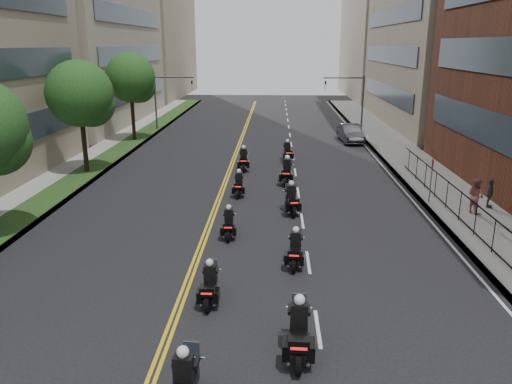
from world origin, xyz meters
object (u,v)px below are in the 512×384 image
at_px(motorcycle_6, 239,185).
at_px(motorcycle_7, 287,173).
at_px(parked_sedan, 350,133).
at_px(motorcycle_2, 210,286).
at_px(pedestrian_b, 476,196).
at_px(motorcycle_3, 295,251).
at_px(motorcycle_1, 299,333).
at_px(motorcycle_5, 291,201).
at_px(motorcycle_9, 287,153).
at_px(motorcycle_8, 244,160).
at_px(motorcycle_4, 229,224).
at_px(pedestrian_c, 490,193).

height_order(motorcycle_6, motorcycle_7, motorcycle_7).
bearing_deg(motorcycle_6, parked_sedan, 61.70).
distance_m(motorcycle_2, pedestrian_b, 15.88).
bearing_deg(motorcycle_3, motorcycle_1, -85.71).
relative_size(motorcycle_3, motorcycle_6, 1.03).
bearing_deg(motorcycle_3, parked_sedan, 82.90).
distance_m(motorcycle_5, motorcycle_9, 12.28).
bearing_deg(motorcycle_8, motorcycle_9, 40.36).
xyz_separation_m(motorcycle_4, motorcycle_6, (-0.01, 6.59, 0.02)).
relative_size(motorcycle_6, pedestrian_c, 1.37).
relative_size(motorcycle_3, motorcycle_8, 0.91).
bearing_deg(motorcycle_2, pedestrian_c, 37.18).
distance_m(motorcycle_7, parked_sedan, 15.68).
relative_size(motorcycle_5, motorcycle_6, 1.11).
relative_size(parked_sedan, pedestrian_b, 2.60).
height_order(motorcycle_3, parked_sedan, motorcycle_3).
distance_m(motorcycle_1, motorcycle_3, 6.16).
height_order(motorcycle_2, motorcycle_5, motorcycle_5).
xyz_separation_m(parked_sedan, pedestrian_b, (3.58, -20.30, 0.28)).
relative_size(motorcycle_6, pedestrian_b, 1.15).
relative_size(motorcycle_1, motorcycle_3, 1.16).
bearing_deg(pedestrian_c, pedestrian_b, 154.65).
bearing_deg(motorcycle_5, pedestrian_b, -7.05).
relative_size(motorcycle_3, pedestrian_c, 1.41).
bearing_deg(motorcycle_1, motorcycle_8, 100.15).
relative_size(motorcycle_9, parked_sedan, 0.47).
relative_size(motorcycle_4, motorcycle_5, 0.88).
height_order(motorcycle_1, motorcycle_4, motorcycle_1).
bearing_deg(motorcycle_6, pedestrian_c, -9.72).
relative_size(motorcycle_5, motorcycle_9, 1.05).
height_order(motorcycle_5, motorcycle_8, motorcycle_8).
bearing_deg(pedestrian_c, motorcycle_8, 82.90).
xyz_separation_m(motorcycle_7, pedestrian_b, (9.65, -5.83, 0.35)).
bearing_deg(motorcycle_7, motorcycle_4, -102.50).
xyz_separation_m(motorcycle_6, pedestrian_b, (12.54, -3.11, 0.46)).
relative_size(motorcycle_6, parked_sedan, 0.44).
bearing_deg(parked_sedan, motorcycle_2, -111.72).
bearing_deg(motorcycle_5, motorcycle_6, 127.36).
height_order(motorcycle_7, motorcycle_8, motorcycle_7).
height_order(motorcycle_5, pedestrian_b, pedestrian_b).
distance_m(motorcycle_2, motorcycle_7, 15.75).
relative_size(motorcycle_4, motorcycle_6, 0.97).
bearing_deg(motorcycle_7, motorcycle_6, -131.99).
height_order(motorcycle_3, motorcycle_6, motorcycle_3).
bearing_deg(motorcycle_6, pedestrian_b, -14.72).
height_order(motorcycle_4, motorcycle_6, motorcycle_6).
bearing_deg(motorcycle_2, motorcycle_1, -46.33).
bearing_deg(pedestrian_b, motorcycle_8, 28.54).
distance_m(motorcycle_6, pedestrian_c, 13.83).
distance_m(motorcycle_8, pedestrian_b, 15.72).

